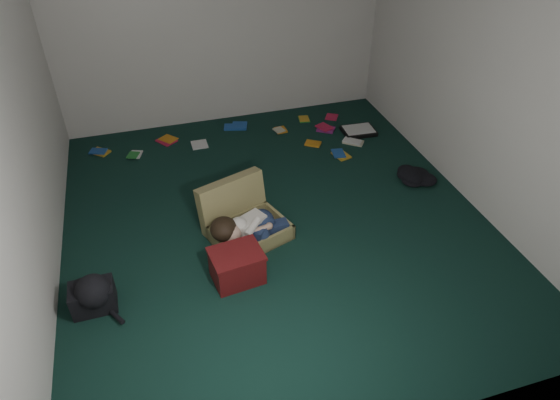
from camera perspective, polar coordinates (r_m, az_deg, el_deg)
floor at (r=4.91m, az=-0.51°, el=-2.26°), size 4.50×4.50×0.00m
wall_back at (r=6.27m, az=-6.78°, el=19.95°), size 4.50×0.00×4.50m
wall_front at (r=2.52m, az=14.19°, el=-10.21°), size 4.50×0.00×4.50m
wall_left at (r=4.19m, az=-28.11°, el=6.83°), size 0.00×4.50×4.50m
wall_right at (r=5.10m, az=22.17°, el=13.54°), size 0.00×4.50×4.50m
suitcase at (r=4.69m, az=-4.29°, el=-2.22°), size 0.85×0.84×0.50m
person at (r=4.54m, az=-3.65°, el=-3.12°), size 0.75×0.38×0.31m
maroon_bin at (r=4.23m, az=-4.94°, el=-7.50°), size 0.47×0.39×0.30m
backpack at (r=4.28m, az=-20.61°, el=-10.28°), size 0.43×0.34×0.25m
clothing_pile at (r=5.65m, az=15.63°, el=2.81°), size 0.48×0.44×0.12m
paper_tray at (r=6.42m, az=8.97°, el=7.82°), size 0.42×0.32×0.06m
book_scatter at (r=6.26m, az=-2.64°, el=7.26°), size 3.17×1.27×0.02m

